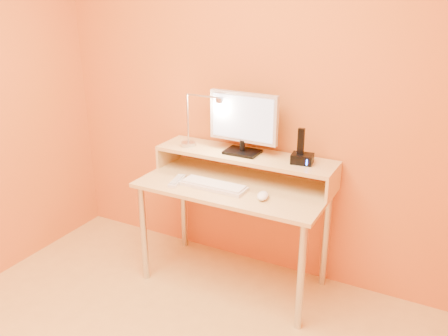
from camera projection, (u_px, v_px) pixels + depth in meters
The scene contains 25 objects.
wall_back at pixel (257, 92), 3.03m from camera, with size 3.00×0.04×2.50m, color orange.
desk_leg_fl at pixel (144, 234), 3.11m from camera, with size 0.04×0.04×0.69m, color #BDBDBD.
desk_leg_fr at pixel (301, 277), 2.64m from camera, with size 0.04×0.04×0.69m, color #BDBDBD.
desk_leg_bl at pixel (184, 205), 3.53m from camera, with size 0.04×0.04×0.69m, color #BDBDBD.
desk_leg_br at pixel (326, 239), 3.05m from camera, with size 0.04×0.04×0.69m, color #BDBDBD.
desk_lower at pixel (234, 186), 2.95m from camera, with size 1.20×0.60×0.03m, color #E0BF7C.
shelf_riser_left at pixel (169, 153), 3.31m from camera, with size 0.02×0.30×0.14m, color #E0BF7C.
shelf_riser_right at pixel (333, 183), 2.79m from camera, with size 0.02×0.30×0.14m, color #E0BF7C.
desk_shelf at pixel (245, 155), 3.02m from camera, with size 1.20×0.30×0.03m, color #E0BF7C.
monitor_foot at pixel (242, 152), 3.02m from camera, with size 0.22×0.16×0.02m, color black.
monitor_neck at pixel (242, 145), 3.01m from camera, with size 0.04×0.04×0.07m, color black.
monitor_panel at pixel (243, 117), 2.95m from camera, with size 0.47×0.04×0.32m, color silver.
monitor_back at pixel (245, 116), 2.97m from camera, with size 0.42×0.01×0.27m, color black.
monitor_screen at pixel (242, 118), 2.93m from camera, with size 0.43×0.00×0.28m, color #A6B7D8.
lamp_base at pixel (188, 144), 3.17m from camera, with size 0.10×0.10×0.03m, color #BDBDBD.
lamp_post at pixel (188, 119), 3.10m from camera, with size 0.01×0.01×0.33m, color #BDBDBD.
lamp_arm at pixel (203, 96), 2.99m from camera, with size 0.01×0.01×0.24m, color #BDBDBD.
lamp_head at pixel (219, 100), 2.94m from camera, with size 0.04×0.04×0.03m, color #BDBDBD.
lamp_bulb at pixel (219, 103), 2.95m from camera, with size 0.03×0.03×0.00m, color #FFEAC6.
phone_dock at pixel (302, 159), 2.84m from camera, with size 0.13×0.10×0.06m, color black.
phone_handset at pixel (301, 141), 2.81m from camera, with size 0.04×0.03×0.16m, color black.
phone_led at pixel (307, 162), 2.78m from camera, with size 0.01×0.00×0.04m, color #2F72FF.
keyboard at pixel (214, 186), 2.90m from camera, with size 0.42×0.13×0.02m, color silver.
mouse at pixel (263, 196), 2.74m from camera, with size 0.07×0.12×0.04m, color white.
remote_control at pixel (177, 181), 2.98m from camera, with size 0.05×0.20×0.02m, color silver.
Camera 1 is at (1.20, -1.26, 1.87)m, focal length 37.33 mm.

